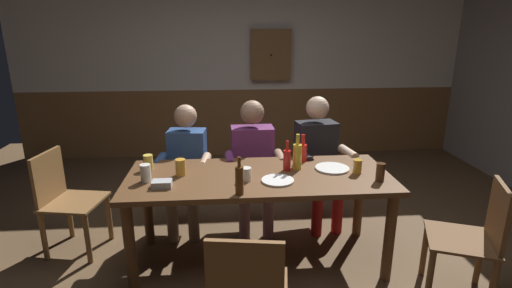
{
  "coord_description": "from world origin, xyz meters",
  "views": [
    {
      "loc": [
        -0.26,
        -2.74,
        1.88
      ],
      "look_at": [
        0.0,
        0.41,
        0.92
      ],
      "focal_mm": 27.61,
      "sensor_mm": 36.0,
      "label": 1
    }
  ],
  "objects": [
    {
      "name": "pint_glass_2",
      "position": [
        -0.11,
        0.01,
        0.81
      ],
      "size": [
        0.08,
        0.08,
        0.1
      ],
      "primitive_type": "cylinder",
      "color": "white",
      "rests_on": "dining_table"
    },
    {
      "name": "pint_glass_1",
      "position": [
        -0.88,
        0.31,
        0.82
      ],
      "size": [
        0.08,
        0.08,
        0.12
      ],
      "primitive_type": "cylinder",
      "color": "#E5C64C",
      "rests_on": "dining_table"
    },
    {
      "name": "bottle_2",
      "position": [
        -0.17,
        -0.24,
        0.87
      ],
      "size": [
        0.06,
        0.06,
        0.27
      ],
      "color": "#593314",
      "rests_on": "dining_table"
    },
    {
      "name": "pint_glass_4",
      "position": [
        0.89,
        -0.08,
        0.83
      ],
      "size": [
        0.06,
        0.06,
        0.14
      ],
      "primitive_type": "cylinder",
      "color": "#4C2D19",
      "rests_on": "dining_table"
    },
    {
      "name": "plate_0",
      "position": [
        0.6,
        0.2,
        0.77
      ],
      "size": [
        0.27,
        0.27,
        0.01
      ],
      "primitive_type": "cylinder",
      "color": "white",
      "rests_on": "dining_table"
    },
    {
      "name": "bottle_0",
      "position": [
        0.23,
        0.2,
        0.85
      ],
      "size": [
        0.06,
        0.06,
        0.25
      ],
      "color": "red",
      "rests_on": "dining_table"
    },
    {
      "name": "bottle_1",
      "position": [
        0.32,
        0.22,
        0.87
      ],
      "size": [
        0.07,
        0.07,
        0.29
      ],
      "color": "gold",
      "rests_on": "dining_table"
    },
    {
      "name": "back_wall_wainscot",
      "position": [
        0.0,
        3.0,
        0.49
      ],
      "size": [
        6.35,
        0.12,
        0.98
      ],
      "primitive_type": "cube",
      "color": "brown",
      "rests_on": "ground_plane"
    },
    {
      "name": "pint_glass_0",
      "position": [
        0.77,
        0.09,
        0.82
      ],
      "size": [
        0.07,
        0.07,
        0.11
      ],
      "primitive_type": "cylinder",
      "color": "gold",
      "rests_on": "dining_table"
    },
    {
      "name": "ground_plane",
      "position": [
        0.0,
        0.0,
        0.0
      ],
      "size": [
        7.61,
        7.61,
        0.0
      ],
      "primitive_type": "plane",
      "color": "brown"
    },
    {
      "name": "chair_empty_far_end",
      "position": [
        1.44,
        -0.46,
        0.48
      ],
      "size": [
        0.57,
        0.57,
        0.88
      ],
      "rotation": [
        0.0,
        0.0,
        1.19
      ],
      "color": "brown",
      "rests_on": "ground_plane"
    },
    {
      "name": "wall_dart_cabinet",
      "position": [
        0.41,
        2.87,
        1.48
      ],
      "size": [
        0.56,
        0.15,
        0.7
      ],
      "color": "brown"
    },
    {
      "name": "chair_empty_near_left",
      "position": [
        -1.62,
        0.43,
        0.48
      ],
      "size": [
        0.51,
        0.51,
        0.88
      ],
      "rotation": [
        0.0,
        0.0,
        -1.76
      ],
      "color": "brown",
      "rests_on": "ground_plane"
    },
    {
      "name": "condiment_caddy",
      "position": [
        -0.72,
        -0.06,
        0.78
      ],
      "size": [
        0.14,
        0.1,
        0.05
      ],
      "primitive_type": "cube",
      "color": "#B2B7BC",
      "rests_on": "dining_table"
    },
    {
      "name": "person_2",
      "position": [
        0.63,
        0.77,
        0.69
      ],
      "size": [
        0.55,
        0.58,
        1.24
      ],
      "rotation": [
        0.0,
        0.0,
        3.3
      ],
      "color": "black",
      "rests_on": "ground_plane"
    },
    {
      "name": "pint_glass_3",
      "position": [
        -0.85,
        0.05,
        0.83
      ],
      "size": [
        0.08,
        0.08,
        0.13
      ],
      "primitive_type": "cylinder",
      "color": "white",
      "rests_on": "dining_table"
    },
    {
      "name": "pint_glass_5",
      "position": [
        -0.61,
        0.17,
        0.82
      ],
      "size": [
        0.08,
        0.08,
        0.13
      ],
      "primitive_type": "cylinder",
      "color": "gold",
      "rests_on": "dining_table"
    },
    {
      "name": "dining_table",
      "position": [
        0.0,
        0.12,
        0.66
      ],
      "size": [
        2.06,
        0.84,
        0.76
      ],
      "color": "brown",
      "rests_on": "ground_plane"
    },
    {
      "name": "person_0",
      "position": [
        -0.62,
        0.76,
        0.65
      ],
      "size": [
        0.51,
        0.54,
        1.18
      ],
      "rotation": [
        0.0,
        0.0,
        3.04
      ],
      "color": "#2D4C84",
      "rests_on": "ground_plane"
    },
    {
      "name": "bottle_3",
      "position": [
        0.4,
        0.41,
        0.85
      ],
      "size": [
        0.07,
        0.07,
        0.24
      ],
      "color": "red",
      "rests_on": "dining_table"
    },
    {
      "name": "back_wall_upper",
      "position": [
        0.0,
        3.0,
        1.84
      ],
      "size": [
        6.35,
        0.12,
        1.71
      ],
      "primitive_type": "cube",
      "color": "silver"
    },
    {
      "name": "plate_1",
      "position": [
        0.13,
        -0.02,
        0.77
      ],
      "size": [
        0.24,
        0.24,
        0.01
      ],
      "primitive_type": "cylinder",
      "color": "white",
      "rests_on": "dining_table"
    },
    {
      "name": "person_1",
      "position": [
        0.0,
        0.77,
        0.67
      ],
      "size": [
        0.54,
        0.53,
        1.21
      ],
      "rotation": [
        0.0,
        0.0,
        3.17
      ],
      "color": "#6B2D66",
      "rests_on": "ground_plane"
    }
  ]
}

